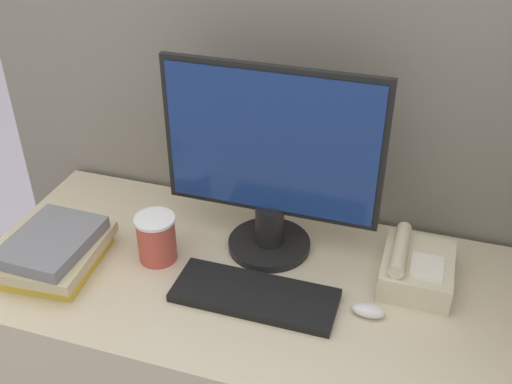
# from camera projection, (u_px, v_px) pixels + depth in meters

# --- Properties ---
(cubicle_panel_rear) EXTENTS (1.77, 0.04, 1.69)m
(cubicle_panel_rear) POSITION_uv_depth(u_px,v_px,m) (289.00, 165.00, 1.68)
(cubicle_panel_rear) COLOR gray
(cubicle_panel_rear) RESTS_ON ground_plane
(desk) EXTENTS (1.37, 0.64, 0.73)m
(desk) POSITION_uv_depth(u_px,v_px,m) (251.00, 377.00, 1.65)
(desk) COLOR beige
(desk) RESTS_ON ground_plane
(monitor) EXTENTS (0.53, 0.21, 0.49)m
(monitor) POSITION_uv_depth(u_px,v_px,m) (271.00, 167.00, 1.43)
(monitor) COLOR black
(monitor) RESTS_ON desk
(keyboard) EXTENTS (0.38, 0.14, 0.02)m
(keyboard) POSITION_uv_depth(u_px,v_px,m) (255.00, 295.00, 1.39)
(keyboard) COLOR black
(keyboard) RESTS_ON desk
(mouse) EXTENTS (0.07, 0.04, 0.03)m
(mouse) POSITION_uv_depth(u_px,v_px,m) (368.00, 311.00, 1.34)
(mouse) COLOR silver
(mouse) RESTS_ON desk
(coffee_cup) EXTENTS (0.10, 0.10, 0.12)m
(coffee_cup) POSITION_uv_depth(u_px,v_px,m) (157.00, 238.00, 1.49)
(coffee_cup) COLOR #BF4C3F
(coffee_cup) RESTS_ON desk
(book_stack) EXTENTS (0.22, 0.28, 0.09)m
(book_stack) POSITION_uv_depth(u_px,v_px,m) (56.00, 250.00, 1.47)
(book_stack) COLOR gold
(book_stack) RESTS_ON desk
(desk_telephone) EXTENTS (0.17, 0.20, 0.10)m
(desk_telephone) POSITION_uv_depth(u_px,v_px,m) (415.00, 268.00, 1.43)
(desk_telephone) COLOR beige
(desk_telephone) RESTS_ON desk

